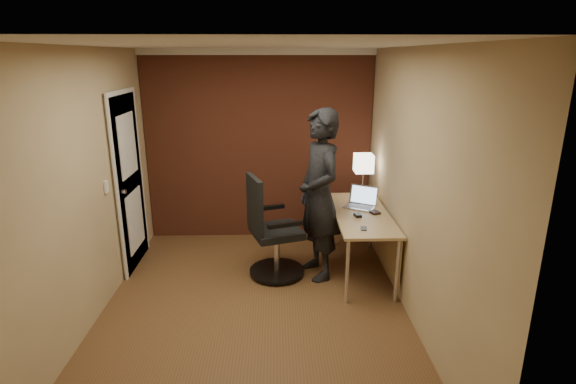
# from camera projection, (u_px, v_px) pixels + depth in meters

# --- Properties ---
(room) EXTENTS (4.00, 4.00, 4.00)m
(room) POSITION_uv_depth(u_px,v_px,m) (235.00, 144.00, 5.52)
(room) COLOR brown
(room) RESTS_ON ground
(desk) EXTENTS (0.60, 1.50, 0.73)m
(desk) POSITION_uv_depth(u_px,v_px,m) (367.00, 223.00, 5.07)
(desk) COLOR tan
(desk) RESTS_ON ground
(desk_lamp) EXTENTS (0.22, 0.22, 0.54)m
(desk_lamp) POSITION_uv_depth(u_px,v_px,m) (364.00, 164.00, 5.48)
(desk_lamp) COLOR silver
(desk_lamp) RESTS_ON desk
(laptop) EXTENTS (0.42, 0.39, 0.23)m
(laptop) POSITION_uv_depth(u_px,v_px,m) (362.00, 201.00, 5.21)
(laptop) COLOR silver
(laptop) RESTS_ON desk
(mouse) EXTENTS (0.08, 0.11, 0.03)m
(mouse) POSITION_uv_depth(u_px,v_px,m) (358.00, 215.00, 4.90)
(mouse) COLOR black
(mouse) RESTS_ON desk
(phone) EXTENTS (0.08, 0.12, 0.01)m
(phone) POSITION_uv_depth(u_px,v_px,m) (364.00, 228.00, 4.55)
(phone) COLOR black
(phone) RESTS_ON desk
(wallet) EXTENTS (0.13, 0.14, 0.02)m
(wallet) POSITION_uv_depth(u_px,v_px,m) (375.00, 212.00, 5.00)
(wallet) COLOR black
(wallet) RESTS_ON desk
(office_chair) EXTENTS (0.66, 0.73, 1.16)m
(office_chair) POSITION_uv_depth(u_px,v_px,m) (270.00, 234.00, 5.00)
(office_chair) COLOR black
(office_chair) RESTS_ON ground
(person) EXTENTS (0.65, 0.80, 1.90)m
(person) POSITION_uv_depth(u_px,v_px,m) (319.00, 195.00, 4.91)
(person) COLOR black
(person) RESTS_ON ground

